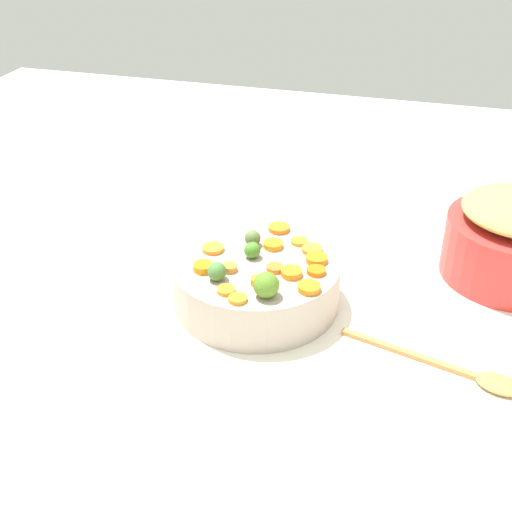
{
  "coord_description": "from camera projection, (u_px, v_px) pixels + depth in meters",
  "views": [
    {
      "loc": [
        -0.9,
        -0.28,
        0.7
      ],
      "look_at": [
        0.02,
        -0.02,
        0.11
      ],
      "focal_mm": 46.98,
      "sensor_mm": 36.0,
      "label": 1
    }
  ],
  "objects": [
    {
      "name": "carrot_slice_4",
      "position": [
        312.0,
        249.0,
        1.15
      ],
      "size": [
        0.05,
        0.05,
        0.01
      ],
      "primitive_type": "cylinder",
      "rotation": [
        0.0,
        0.0,
        4.1
      ],
      "color": "orange",
      "rests_on": "serving_bowl_carrots"
    },
    {
      "name": "carrot_slice_6",
      "position": [
        230.0,
        268.0,
        1.1
      ],
      "size": [
        0.03,
        0.03,
        0.01
      ],
      "primitive_type": "cylinder",
      "rotation": [
        0.0,
        0.0,
        5.66
      ],
      "color": "orange",
      "rests_on": "serving_bowl_carrots"
    },
    {
      "name": "brussels_sprout_2",
      "position": [
        266.0,
        285.0,
        1.03
      ],
      "size": [
        0.04,
        0.04,
        0.04
      ],
      "primitive_type": "sphere",
      "color": "#578325",
      "rests_on": "serving_bowl_carrots"
    },
    {
      "name": "serving_bowl_carrots",
      "position": [
        256.0,
        282.0,
        1.15
      ],
      "size": [
        0.29,
        0.29,
        0.08
      ],
      "primitive_type": "cylinder",
      "color": "#BAA899",
      "rests_on": "tabletop"
    },
    {
      "name": "carrot_slice_2",
      "position": [
        224.0,
        290.0,
        1.05
      ],
      "size": [
        0.04,
        0.04,
        0.01
      ],
      "primitive_type": "cylinder",
      "rotation": [
        0.0,
        0.0,
        3.54
      ],
      "color": "orange",
      "rests_on": "serving_bowl_carrots"
    },
    {
      "name": "tabletop",
      "position": [
        242.0,
        311.0,
        1.17
      ],
      "size": [
        2.4,
        2.4,
        0.02
      ],
      "primitive_type": "cube",
      "color": "white",
      "rests_on": "ground"
    },
    {
      "name": "carrot_slice_5",
      "position": [
        203.0,
        267.0,
        1.1
      ],
      "size": [
        0.03,
        0.03,
        0.01
      ],
      "primitive_type": "cylinder",
      "rotation": [
        0.0,
        0.0,
        1.62
      ],
      "color": "orange",
      "rests_on": "serving_bowl_carrots"
    },
    {
      "name": "carrot_slice_1",
      "position": [
        275.0,
        269.0,
        1.1
      ],
      "size": [
        0.04,
        0.04,
        0.01
      ],
      "primitive_type": "cylinder",
      "rotation": [
        0.0,
        0.0,
        5.92
      ],
      "color": "orange",
      "rests_on": "serving_bowl_carrots"
    },
    {
      "name": "carrot_slice_3",
      "position": [
        238.0,
        299.0,
        1.03
      ],
      "size": [
        0.04,
        0.04,
        0.01
      ],
      "primitive_type": "cylinder",
      "rotation": [
        0.0,
        0.0,
        2.91
      ],
      "color": "orange",
      "rests_on": "serving_bowl_carrots"
    },
    {
      "name": "brussels_sprout_0",
      "position": [
        251.0,
        238.0,
        1.17
      ],
      "size": [
        0.03,
        0.03,
        0.03
      ],
      "primitive_type": "sphere",
      "color": "#5B703C",
      "rests_on": "serving_bowl_carrots"
    },
    {
      "name": "carrot_slice_12",
      "position": [
        316.0,
        271.0,
        1.09
      ],
      "size": [
        0.04,
        0.04,
        0.01
      ],
      "primitive_type": "cylinder",
      "rotation": [
        0.0,
        0.0,
        3.71
      ],
      "color": "orange",
      "rests_on": "serving_bowl_carrots"
    },
    {
      "name": "brussels_sprout_1",
      "position": [
        217.0,
        271.0,
        1.07
      ],
      "size": [
        0.03,
        0.03,
        0.03
      ],
      "primitive_type": "sphere",
      "color": "#497B37",
      "rests_on": "serving_bowl_carrots"
    },
    {
      "name": "carrot_slice_13",
      "position": [
        299.0,
        241.0,
        1.18
      ],
      "size": [
        0.03,
        0.03,
        0.01
      ],
      "primitive_type": "cylinder",
      "rotation": [
        0.0,
        0.0,
        1.52
      ],
      "color": "orange",
      "rests_on": "serving_bowl_carrots"
    },
    {
      "name": "carrot_slice_9",
      "position": [
        309.0,
        288.0,
        1.05
      ],
      "size": [
        0.05,
        0.05,
        0.01
      ],
      "primitive_type": "cylinder",
      "rotation": [
        0.0,
        0.0,
        2.31
      ],
      "color": "orange",
      "rests_on": "serving_bowl_carrots"
    },
    {
      "name": "carrot_slice_14",
      "position": [
        317.0,
        259.0,
        1.12
      ],
      "size": [
        0.04,
        0.04,
        0.01
      ],
      "primitive_type": "cylinder",
      "rotation": [
        0.0,
        0.0,
        3.15
      ],
      "color": "orange",
      "rests_on": "serving_bowl_carrots"
    },
    {
      "name": "carrot_slice_0",
      "position": [
        291.0,
        273.0,
        1.09
      ],
      "size": [
        0.04,
        0.04,
        0.01
      ],
      "primitive_type": "cylinder",
      "rotation": [
        0.0,
        0.0,
        1.82
      ],
      "color": "orange",
      "rests_on": "serving_bowl_carrots"
    },
    {
      "name": "brussels_sprout_3",
      "position": [
        252.0,
        250.0,
        1.13
      ],
      "size": [
        0.03,
        0.03,
        0.03
      ],
      "primitive_type": "sphere",
      "color": "#458329",
      "rests_on": "serving_bowl_carrots"
    },
    {
      "name": "carrot_slice_10",
      "position": [
        213.0,
        248.0,
        1.16
      ],
      "size": [
        0.05,
        0.05,
        0.01
      ],
      "primitive_type": "cylinder",
      "rotation": [
        0.0,
        0.0,
        5.75
      ],
      "color": "orange",
      "rests_on": "serving_bowl_carrots"
    },
    {
      "name": "carrot_slice_11",
      "position": [
        273.0,
        245.0,
        1.16
      ],
      "size": [
        0.05,
        0.05,
        0.01
      ],
      "primitive_type": "cylinder",
      "rotation": [
        0.0,
        0.0,
        0.8
      ],
      "color": "orange",
      "rests_on": "serving_bowl_carrots"
    },
    {
      "name": "carrot_slice_7",
      "position": [
        258.0,
        281.0,
        1.06
      ],
      "size": [
        0.03,
        0.03,
        0.01
      ],
      "primitive_type": "cylinder",
      "rotation": [
        0.0,
        0.0,
        3.95
      ],
      "color": "orange",
      "rests_on": "serving_bowl_carrots"
    },
    {
      "name": "carrot_slice_8",
      "position": [
        279.0,
        228.0,
        1.22
      ],
      "size": [
        0.05,
        0.05,
        0.01
      ],
      "primitive_type": "cylinder",
      "rotation": [
        0.0,
        0.0,
        2.55
      ],
      "color": "orange",
      "rests_on": "serving_bowl_carrots"
    },
    {
      "name": "wooden_spoon",
      "position": [
        469.0,
        374.0,
        1.0
      ],
      "size": [
        0.1,
        0.29,
        0.01
      ],
      "color": "#B88145",
      "rests_on": "tabletop"
    }
  ]
}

